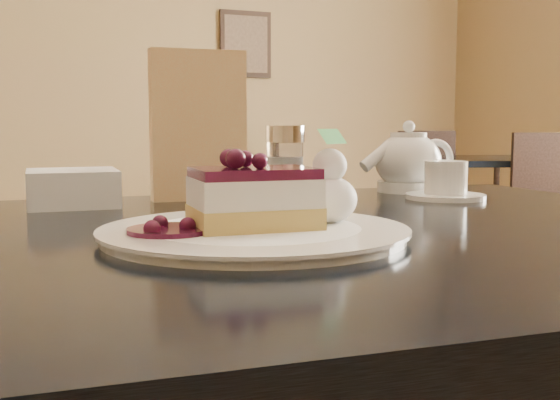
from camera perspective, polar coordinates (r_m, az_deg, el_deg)
name	(u,v)px	position (r m, az deg, el deg)	size (l,w,h in m)	color
main_table	(241,304)	(0.83, -3.22, -8.45)	(1.39, 0.98, 0.82)	black
dessert_plate	(254,234)	(0.76, -2.13, -2.75)	(0.33, 0.33, 0.01)	white
cheesecake_slice	(254,199)	(0.76, -2.14, 0.12)	(0.14, 0.10, 0.07)	tan
whipped_cream	(329,199)	(0.80, 4.04, 0.07)	(0.06, 0.06, 0.06)	white
berry_sauce	(169,231)	(0.74, -8.99, -2.47)	(0.09, 0.09, 0.01)	black
tea_set	(415,167)	(1.27, 10.89, 2.67)	(0.17, 0.25, 0.11)	white
menu_card	(198,126)	(1.15, -6.65, 6.02)	(0.15, 0.03, 0.24)	beige
sugar_shaker	(285,161)	(1.17, 0.39, 3.19)	(0.07, 0.07, 0.12)	white
napkin_stack	(73,188)	(1.11, -16.50, 0.95)	(0.13, 0.13, 0.05)	white
bg_table_far_right	(477,258)	(4.78, 15.75, -4.53)	(1.18, 1.75, 1.16)	black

